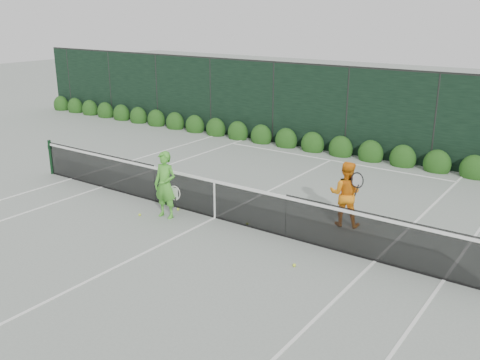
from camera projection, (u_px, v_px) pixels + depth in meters
The scene contains 8 objects.
ground at pixel (215, 218), 13.12m from camera, with size 80.00×80.00×0.00m, color gray.
tennis_net at pixel (214, 197), 12.97m from camera, with size 12.90×0.10×1.07m.
player_woman at pixel (165, 185), 12.94m from camera, with size 0.67×0.45×1.66m.
player_man at pixel (346, 194), 12.46m from camera, with size 0.95×0.78×1.56m.
court_lines at pixel (215, 218), 13.12m from camera, with size 11.03×23.83×0.01m.
windscreen_fence at pixel (130, 188), 10.55m from camera, with size 32.00×21.07×3.06m.
hedge_row at pixel (341, 149), 18.61m from camera, with size 31.66×0.65×0.94m.
tennis_balls at pixel (202, 220), 12.92m from camera, with size 4.71×1.75×0.07m.
Camera 1 is at (7.54, -9.62, 4.90)m, focal length 40.00 mm.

